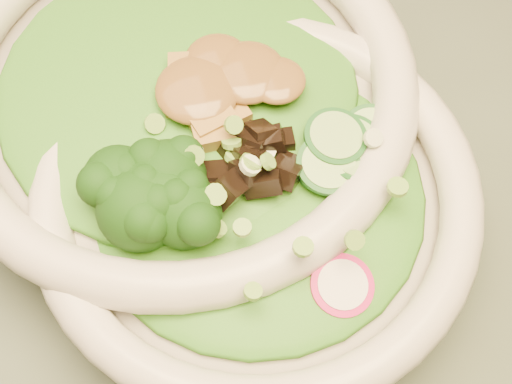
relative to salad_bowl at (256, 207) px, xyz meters
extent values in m
cylinder|color=beige|center=(0.00, 0.00, -0.01)|extent=(0.23, 0.23, 0.05)
torus|color=beige|center=(0.00, 0.00, 0.02)|extent=(0.26, 0.26, 0.03)
cylinder|color=beige|center=(-0.03, 0.08, -0.01)|extent=(0.26, 0.26, 0.06)
torus|color=beige|center=(-0.03, 0.08, 0.03)|extent=(0.30, 0.30, 0.03)
ellipsoid|color=#1F5A12|center=(0.00, 0.00, 0.02)|extent=(0.20, 0.20, 0.02)
ellipsoid|color=#1F5A12|center=(-0.03, 0.08, 0.03)|extent=(0.20, 0.20, 0.02)
ellipsoid|color=brown|center=(-0.01, 0.06, 0.04)|extent=(0.07, 0.05, 0.02)
camera|label=1|loc=(-0.04, -0.19, 0.38)|focal=50.00mm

